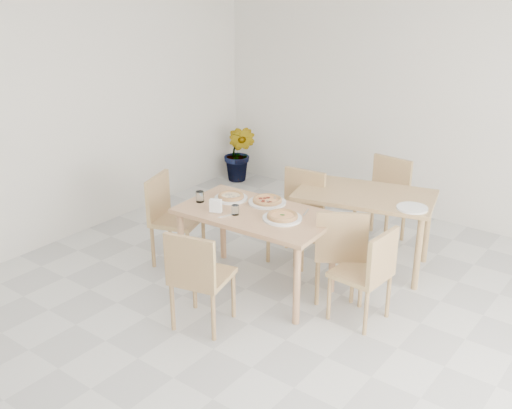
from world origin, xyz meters
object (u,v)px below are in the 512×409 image
Objects in this scene: chair_back_s at (341,248)px; chair_south at (197,273)px; tumbler_a at (200,197)px; plate_pepperoni at (267,202)px; napkin_holder at (216,207)px; chair_back_n at (385,194)px; plate_empty at (412,208)px; pizza_mushroom at (231,196)px; chair_north at (299,209)px; chair_west at (169,213)px; chair_east at (369,270)px; tumbler_b at (235,210)px; main_table at (256,221)px; pizza_pepperoni at (267,200)px; pizza_margherita at (282,216)px; plate_mushroom at (231,198)px; second_table at (365,203)px; plate_margherita at (282,218)px; potted_plant at (240,153)px.

chair_south is at bearing 26.77° from chair_back_s.
chair_south is at bearing -49.54° from tumbler_a.
plate_pepperoni is 0.51m from napkin_holder.
chair_back_n is 1.02m from plate_empty.
chair_south is 2.00m from plate_empty.
chair_south is 1.27m from chair_back_s.
chair_north is at bearing 64.40° from pizza_mushroom.
napkin_holder is at bearing -120.98° from chair_west.
tumbler_a is at bearing -114.14° from chair_west.
plate_pepperoni is at bearing 34.04° from tumbler_a.
chair_east is 2.99× the size of pizza_mushroom.
chair_north is 1.00× the size of chair_back_n.
plate_pepperoni is 3.94× the size of tumbler_b.
pizza_mushroom is (-1.44, -0.00, 0.30)m from chair_east.
chair_west reaches higher than main_table.
chair_west is 1.04m from plate_pepperoni.
pizza_pepperoni is (0.01, -0.54, 0.27)m from chair_north.
pizza_pepperoni is 0.80m from chair_back_s.
chair_south is 2.51m from chair_back_n.
pizza_margherita is (1.28, 0.08, 0.27)m from chair_west.
chair_east is at bearing 7.81° from tumbler_a.
plate_pepperoni is at bearing -94.66° from chair_north.
chair_north is 1.27m from chair_west.
chair_back_n is (0.81, 1.56, -0.24)m from plate_mushroom.
second_table is (0.65, 1.15, -0.14)m from tumbler_b.
chair_north is 0.87m from pizza_margherita.
tumbler_a is (-0.83, -0.13, 0.04)m from plate_margherita.
plate_margherita is 3.38× the size of tumbler_a.
chair_back_s is (1.08, 0.16, -0.27)m from pizza_mushroom.
plate_empty is (1.02, 1.70, 0.26)m from chair_south.
plate_pepperoni is (-1.11, 0.12, 0.28)m from chair_east.
plate_empty is (1.06, 0.89, 0.10)m from main_table.
tumbler_a is at bearing -149.49° from second_table.
plate_empty is (0.62, -0.77, 0.24)m from chair_back_n.
second_table is at bearing 45.47° from tumbler_a.
plate_mushroom is 0.97× the size of pizza_pepperoni.
second_table is 5.20× the size of plate_empty.
chair_north reaches higher than plate_pepperoni.
napkin_holder is at bearing -155.72° from pizza_margherita.
plate_margherita is 0.84m from tumbler_a.
second_table is at bearing -25.59° from potted_plant.
chair_south is 3.12× the size of pizza_mushroom.
plate_pepperoni is (0.33, 0.12, 0.00)m from plate_mushroom.
chair_north is 1.13× the size of potted_plant.
tumbler_b is 1.33m from second_table.
plate_pepperoni is 1.08× the size of pizza_pepperoni.
chair_north is 2.38m from potted_plant.
plate_pepperoni is at bearing 80.73° from tumbler_b.
potted_plant is at bearing 127.21° from plate_mushroom.
pizza_pepperoni is at bearing 145.73° from pizza_margherita.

